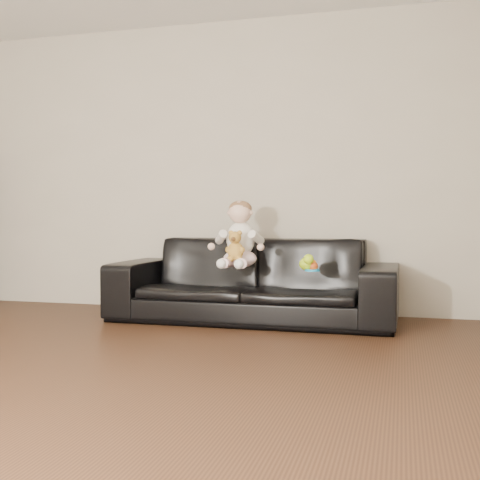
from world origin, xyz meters
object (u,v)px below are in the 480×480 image
(toy_green, at_px, (307,264))
(sofa, at_px, (253,280))
(baby, at_px, (240,238))
(toy_rattle, at_px, (313,266))
(toy_blue_disc, at_px, (312,270))
(teddy_bear, at_px, (235,246))

(toy_green, bearing_deg, sofa, 151.80)
(baby, height_order, toy_rattle, baby)
(toy_rattle, xyz_separation_m, toy_blue_disc, (-0.01, 0.00, -0.03))
(toy_green, bearing_deg, teddy_bear, -177.13)
(sofa, distance_m, teddy_bear, 0.41)
(baby, relative_size, teddy_bear, 2.30)
(sofa, relative_size, toy_blue_disc, 20.63)
(teddy_bear, bearing_deg, baby, 82.83)
(sofa, height_order, toy_green, sofa)
(teddy_bear, bearing_deg, toy_rattle, -10.59)
(sofa, distance_m, toy_blue_disc, 0.61)
(toy_rattle, height_order, toy_blue_disc, toy_rattle)
(baby, height_order, toy_green, baby)
(baby, xyz_separation_m, toy_rattle, (0.61, -0.16, -0.20))
(sofa, xyz_separation_m, teddy_bear, (-0.07, -0.29, 0.28))
(teddy_bear, distance_m, toy_blue_disc, 0.62)
(toy_green, relative_size, toy_blue_disc, 1.33)
(sofa, distance_m, toy_rattle, 0.62)
(sofa, distance_m, baby, 0.37)
(sofa, height_order, teddy_bear, teddy_bear)
(baby, bearing_deg, toy_green, -21.91)
(baby, xyz_separation_m, teddy_bear, (0.01, -0.16, -0.06))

